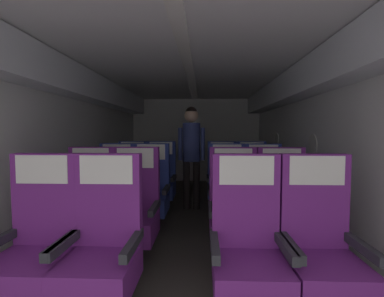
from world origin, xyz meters
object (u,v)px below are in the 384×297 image
seat_a_left_window (36,248)px  seat_c_left_aisle (150,193)px  seat_c_left_window (115,192)px  seat_c_right_aisle (264,194)px  seat_b_right_aisle (283,214)px  flight_attendant (191,146)px  seat_d_right_window (222,182)px  seat_b_left_window (88,212)px  seat_b_right_window (234,213)px  seat_d_right_aisle (252,182)px  seat_a_right_aisle (321,251)px  seat_c_right_window (227,193)px  seat_d_left_aisle (160,181)px  seat_d_left_window (131,181)px  seat_a_left_aisle (103,249)px  seat_b_left_aisle (134,212)px  seat_a_right_window (248,251)px

seat_a_left_window → seat_c_left_aisle: (0.45, 1.69, 0.00)m
seat_c_left_window → seat_c_right_aisle: size_ratio=1.00×
seat_b_right_aisle → flight_attendant: bearing=119.1°
seat_c_left_aisle → seat_d_right_window: 1.30m
seat_b_left_window → seat_c_left_aisle: size_ratio=1.00×
seat_b_right_window → seat_d_right_aisle: (0.48, 1.68, 0.00)m
seat_b_right_aisle → seat_c_left_window: same height
seat_c_left_window → seat_d_right_aisle: (1.93, 0.82, 0.00)m
seat_d_right_window → seat_c_left_window: bearing=-150.3°
seat_b_right_aisle → seat_c_right_aisle: 0.83m
seat_c_left_window → seat_d_right_window: same height
seat_a_right_aisle → seat_c_right_window: 1.73m
seat_a_left_window → flight_attendant: flight_attendant is taller
flight_attendant → seat_b_right_window: bearing=115.6°
seat_c_left_window → seat_c_right_window: size_ratio=1.00×
seat_a_left_window → seat_b_left_window: same height
seat_a_right_aisle → seat_b_right_window: same height
seat_c_left_window → seat_d_left_aisle: size_ratio=1.00×
seat_c_left_aisle → seat_d_left_window: 0.95m
seat_a_right_aisle → seat_d_right_window: 2.55m
seat_b_left_window → seat_c_left_window: (-0.01, 0.86, 0.00)m
seat_a_left_aisle → seat_b_right_aisle: 1.68m
seat_a_right_aisle → flight_attendant: 2.78m
seat_c_left_aisle → seat_b_left_aisle: bearing=-90.0°
seat_a_right_aisle → seat_a_right_window: 0.48m
seat_a_right_window → seat_c_right_window: 1.68m
seat_b_left_aisle → seat_a_left_aisle: bearing=-89.4°
seat_a_left_window → seat_a_left_aisle: bearing=0.2°
seat_c_right_aisle → seat_c_right_window: 0.47m
seat_b_right_window → seat_d_right_aisle: size_ratio=1.00×
seat_c_left_aisle → flight_attendant: flight_attendant is taller
seat_c_right_aisle → seat_d_right_window: same height
seat_a_left_window → seat_d_right_aisle: 3.17m
seat_b_left_aisle → seat_c_right_aisle: size_ratio=1.00×
seat_b_left_window → seat_b_right_window: (1.44, -0.00, 0.00)m
seat_a_right_aisle → flight_attendant: size_ratio=0.66×
seat_a_right_aisle → seat_b_right_window: (-0.48, 0.82, 0.00)m
seat_d_left_window → seat_b_right_window: bearing=-49.2°
seat_c_left_aisle → seat_d_right_window: (0.99, 0.84, 0.00)m
seat_a_left_aisle → flight_attendant: (0.49, 2.57, 0.56)m
seat_a_left_aisle → seat_c_right_window: size_ratio=1.00×
seat_c_left_window → seat_a_left_aisle: bearing=-74.5°
seat_c_right_window → seat_d_right_window: 0.84m
seat_a_left_window → flight_attendant: bearing=69.7°
seat_a_left_aisle → seat_b_right_aisle: size_ratio=1.00×
seat_a_left_aisle → seat_d_left_aisle: same height
seat_d_right_window → flight_attendant: bearing=175.5°
seat_a_left_aisle → seat_c_right_window: (0.99, 1.69, 0.00)m
seat_c_right_window → seat_d_right_window: bearing=90.4°
seat_d_right_window → flight_attendant: (-0.49, 0.04, 0.56)m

